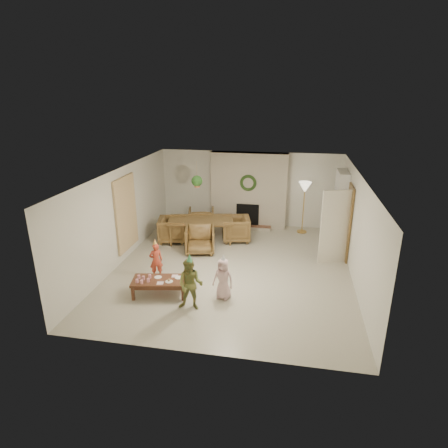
% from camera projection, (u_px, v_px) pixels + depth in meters
% --- Properties ---
extents(floor, '(7.00, 7.00, 0.00)m').
position_uv_depth(floor, '(232.00, 267.00, 9.92)').
color(floor, '#B7B29E').
rests_on(floor, ground).
extents(ceiling, '(7.00, 7.00, 0.00)m').
position_uv_depth(ceiling, '(233.00, 174.00, 9.08)').
color(ceiling, white).
rests_on(ceiling, wall_back).
extents(wall_back, '(7.00, 0.00, 7.00)m').
position_uv_depth(wall_back, '(250.00, 189.00, 12.74)').
color(wall_back, silver).
rests_on(wall_back, floor).
extents(wall_front, '(7.00, 0.00, 7.00)m').
position_uv_depth(wall_front, '(199.00, 291.00, 6.26)').
color(wall_front, silver).
rests_on(wall_front, floor).
extents(wall_left, '(0.00, 7.00, 7.00)m').
position_uv_depth(wall_left, '(121.00, 216.00, 10.02)').
color(wall_left, silver).
rests_on(wall_left, floor).
extents(wall_right, '(0.00, 7.00, 7.00)m').
position_uv_depth(wall_right, '(357.00, 230.00, 8.98)').
color(wall_right, silver).
rests_on(wall_right, floor).
extents(fireplace_mass, '(2.50, 0.40, 2.50)m').
position_uv_depth(fireplace_mass, '(249.00, 190.00, 12.55)').
color(fireplace_mass, '#542916').
rests_on(fireplace_mass, floor).
extents(fireplace_hearth, '(1.60, 0.30, 0.12)m').
position_uv_depth(fireplace_hearth, '(247.00, 227.00, 12.63)').
color(fireplace_hearth, '#5B2B19').
rests_on(fireplace_hearth, floor).
extents(fireplace_firebox, '(0.75, 0.12, 0.75)m').
position_uv_depth(fireplace_firebox, '(248.00, 215.00, 12.66)').
color(fireplace_firebox, black).
rests_on(fireplace_firebox, floor).
extents(fireplace_wreath, '(0.54, 0.10, 0.54)m').
position_uv_depth(fireplace_wreath, '(248.00, 183.00, 12.24)').
color(fireplace_wreath, '#203F17').
rests_on(fireplace_wreath, fireplace_mass).
extents(floor_lamp_base, '(0.31, 0.31, 0.03)m').
position_uv_depth(floor_lamp_base, '(302.00, 232.00, 12.38)').
color(floor_lamp_base, gold).
rests_on(floor_lamp_base, floor).
extents(floor_lamp_post, '(0.03, 0.03, 1.51)m').
position_uv_depth(floor_lamp_post, '(303.00, 209.00, 12.12)').
color(floor_lamp_post, gold).
rests_on(floor_lamp_post, floor).
extents(floor_lamp_shade, '(0.40, 0.40, 0.34)m').
position_uv_depth(floor_lamp_shade, '(305.00, 187.00, 11.88)').
color(floor_lamp_shade, beige).
rests_on(floor_lamp_shade, floor_lamp_post).
extents(bookshelf_carcass, '(0.30, 1.00, 2.20)m').
position_uv_depth(bookshelf_carcass, '(340.00, 208.00, 11.19)').
color(bookshelf_carcass, white).
rests_on(bookshelf_carcass, floor).
extents(bookshelf_shelf_a, '(0.30, 0.92, 0.03)m').
position_uv_depth(bookshelf_shelf_a, '(337.00, 228.00, 11.41)').
color(bookshelf_shelf_a, white).
rests_on(bookshelf_shelf_a, bookshelf_carcass).
extents(bookshelf_shelf_b, '(0.30, 0.92, 0.03)m').
position_uv_depth(bookshelf_shelf_b, '(338.00, 216.00, 11.27)').
color(bookshelf_shelf_b, white).
rests_on(bookshelf_shelf_b, bookshelf_carcass).
extents(bookshelf_shelf_c, '(0.30, 0.92, 0.03)m').
position_uv_depth(bookshelf_shelf_c, '(340.00, 203.00, 11.14)').
color(bookshelf_shelf_c, white).
rests_on(bookshelf_shelf_c, bookshelf_carcass).
extents(bookshelf_shelf_d, '(0.30, 0.92, 0.03)m').
position_uv_depth(bookshelf_shelf_d, '(341.00, 190.00, 11.01)').
color(bookshelf_shelf_d, white).
rests_on(bookshelf_shelf_d, bookshelf_carcass).
extents(books_row_lower, '(0.20, 0.40, 0.24)m').
position_uv_depth(books_row_lower, '(337.00, 226.00, 11.23)').
color(books_row_lower, '#B03C20').
rests_on(books_row_lower, bookshelf_shelf_a).
extents(books_row_mid, '(0.20, 0.44, 0.24)m').
position_uv_depth(books_row_mid, '(338.00, 211.00, 11.28)').
color(books_row_mid, '#2A459C').
rests_on(books_row_mid, bookshelf_shelf_b).
extents(books_row_upper, '(0.20, 0.36, 0.22)m').
position_uv_depth(books_row_upper, '(340.00, 200.00, 11.01)').
color(books_row_upper, gold).
rests_on(books_row_upper, bookshelf_shelf_c).
extents(door_frame, '(0.05, 0.86, 2.04)m').
position_uv_depth(door_frame, '(348.00, 223.00, 10.17)').
color(door_frame, brown).
rests_on(door_frame, floor).
extents(door_leaf, '(0.77, 0.32, 2.00)m').
position_uv_depth(door_leaf, '(335.00, 227.00, 9.89)').
color(door_leaf, beige).
rests_on(door_leaf, floor).
extents(curtain_panel, '(0.06, 1.20, 2.00)m').
position_uv_depth(curtain_panel, '(126.00, 213.00, 10.19)').
color(curtain_panel, beige).
rests_on(curtain_panel, wall_left).
extents(dining_table, '(2.15, 1.49, 0.69)m').
position_uv_depth(dining_table, '(201.00, 230.00, 11.55)').
color(dining_table, brown).
rests_on(dining_table, floor).
extents(dining_chair_near, '(0.97, 0.99, 0.76)m').
position_uv_depth(dining_chair_near, '(200.00, 240.00, 10.73)').
color(dining_chair_near, brown).
rests_on(dining_chair_near, floor).
extents(dining_chair_far, '(0.97, 0.99, 0.76)m').
position_uv_depth(dining_chair_far, '(201.00, 220.00, 12.35)').
color(dining_chair_far, brown).
rests_on(dining_chair_far, floor).
extents(dining_chair_left, '(0.99, 0.97, 0.76)m').
position_uv_depth(dining_chair_left, '(173.00, 230.00, 11.51)').
color(dining_chair_left, brown).
rests_on(dining_chair_left, floor).
extents(dining_chair_right, '(0.99, 0.97, 0.76)m').
position_uv_depth(dining_chair_right, '(236.00, 229.00, 11.58)').
color(dining_chair_right, brown).
rests_on(dining_chair_right, floor).
extents(hanging_plant_cord, '(0.01, 0.01, 0.70)m').
position_uv_depth(hanging_plant_cord, '(197.00, 173.00, 10.81)').
color(hanging_plant_cord, tan).
rests_on(hanging_plant_cord, ceiling).
extents(hanging_plant_pot, '(0.16, 0.16, 0.12)m').
position_uv_depth(hanging_plant_pot, '(197.00, 185.00, 10.93)').
color(hanging_plant_pot, '#AE5E38').
rests_on(hanging_plant_pot, hanging_plant_cord).
extents(hanging_plant_foliage, '(0.32, 0.32, 0.32)m').
position_uv_depth(hanging_plant_foliage, '(197.00, 181.00, 10.89)').
color(hanging_plant_foliage, '#1D4617').
rests_on(hanging_plant_foliage, hanging_plant_pot).
extents(coffee_table_top, '(1.31, 0.82, 0.06)m').
position_uv_depth(coffee_table_top, '(159.00, 281.00, 8.49)').
color(coffee_table_top, '#562F1C').
rests_on(coffee_table_top, floor).
extents(coffee_table_apron, '(1.20, 0.71, 0.07)m').
position_uv_depth(coffee_table_apron, '(160.00, 283.00, 8.52)').
color(coffee_table_apron, '#562F1C').
rests_on(coffee_table_apron, floor).
extents(coffee_leg_fl, '(0.08, 0.08, 0.32)m').
position_uv_depth(coffee_leg_fl, '(133.00, 294.00, 8.33)').
color(coffee_leg_fl, '#562F1C').
rests_on(coffee_leg_fl, floor).
extents(coffee_leg_fr, '(0.08, 0.08, 0.32)m').
position_uv_depth(coffee_leg_fr, '(183.00, 294.00, 8.32)').
color(coffee_leg_fr, '#562F1C').
rests_on(coffee_leg_fr, floor).
extents(coffee_leg_bl, '(0.08, 0.08, 0.32)m').
position_uv_depth(coffee_leg_bl, '(138.00, 283.00, 8.79)').
color(coffee_leg_bl, '#562F1C').
rests_on(coffee_leg_bl, floor).
extents(coffee_leg_br, '(0.08, 0.08, 0.32)m').
position_uv_depth(coffee_leg_br, '(185.00, 283.00, 8.79)').
color(coffee_leg_br, '#562F1C').
rests_on(coffee_leg_br, floor).
extents(cup_a, '(0.08, 0.08, 0.08)m').
position_uv_depth(cup_a, '(137.00, 281.00, 8.34)').
color(cup_a, white).
rests_on(cup_a, coffee_table_top).
extents(cup_b, '(0.08, 0.08, 0.08)m').
position_uv_depth(cup_b, '(139.00, 277.00, 8.52)').
color(cup_b, white).
rests_on(cup_b, coffee_table_top).
extents(cup_c, '(0.08, 0.08, 0.08)m').
position_uv_depth(cup_c, '(142.00, 282.00, 8.30)').
color(cup_c, white).
rests_on(cup_c, coffee_table_top).
extents(cup_d, '(0.08, 0.08, 0.08)m').
position_uv_depth(cup_d, '(143.00, 278.00, 8.47)').
color(cup_d, white).
rests_on(cup_d, coffee_table_top).
extents(cup_e, '(0.08, 0.08, 0.08)m').
position_uv_depth(cup_e, '(148.00, 280.00, 8.37)').
color(cup_e, white).
rests_on(cup_e, coffee_table_top).
extents(cup_f, '(0.08, 0.08, 0.08)m').
position_uv_depth(cup_f, '(150.00, 276.00, 8.54)').
color(cup_f, white).
rests_on(cup_f, coffee_table_top).
extents(plate_a, '(0.20, 0.20, 0.01)m').
position_uv_depth(plate_a, '(158.00, 277.00, 8.59)').
color(plate_a, white).
rests_on(plate_a, coffee_table_top).
extents(plate_b, '(0.20, 0.20, 0.01)m').
position_uv_depth(plate_b, '(169.00, 281.00, 8.39)').
color(plate_b, white).
rests_on(plate_b, coffee_table_top).
extents(plate_c, '(0.20, 0.20, 0.01)m').
position_uv_depth(plate_c, '(178.00, 278.00, 8.57)').
color(plate_c, white).
rests_on(plate_c, coffee_table_top).
extents(food_scoop, '(0.08, 0.08, 0.07)m').
position_uv_depth(food_scoop, '(169.00, 280.00, 8.38)').
color(food_scoop, tan).
rests_on(food_scoop, plate_b).
extents(napkin_left, '(0.16, 0.16, 0.01)m').
position_uv_depth(napkin_left, '(160.00, 283.00, 8.32)').
color(napkin_left, '#E5A8BC').
rests_on(napkin_left, coffee_table_top).
extents(napkin_right, '(0.16, 0.16, 0.01)m').
position_uv_depth(napkin_right, '(175.00, 276.00, 8.64)').
color(napkin_right, '#E5A8BC').
rests_on(napkin_right, coffee_table_top).
extents(child_red, '(0.39, 0.35, 0.90)m').
position_uv_depth(child_red, '(156.00, 260.00, 9.26)').
color(child_red, '#BE3E28').
rests_on(child_red, floor).
extents(party_hat_red, '(0.14, 0.14, 0.17)m').
position_uv_depth(party_hat_red, '(155.00, 242.00, 9.10)').
color(party_hat_red, '#D4D747').
rests_on(party_hat_red, child_red).
extents(child_plaid, '(0.55, 0.43, 1.14)m').
position_uv_depth(child_plaid, '(190.00, 285.00, 7.86)').
color(child_plaid, olive).
rests_on(child_plaid, floor).
extents(party_hat_plaid, '(0.17, 0.17, 0.19)m').
position_uv_depth(party_hat_plaid, '(190.00, 258.00, 7.66)').
color(party_hat_plaid, '#45A266').
rests_on(party_hat_plaid, child_plaid).
extents(child_pink, '(0.51, 0.39, 0.95)m').
position_uv_depth(child_pink, '(223.00, 279.00, 8.31)').
color(child_pink, beige).
rests_on(child_pink, floor).
extents(party_hat_pink, '(0.16, 0.16, 0.17)m').
position_uv_depth(party_hat_pink, '(223.00, 258.00, 8.14)').
color(party_hat_pink, silver).
rests_on(party_hat_pink, child_pink).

